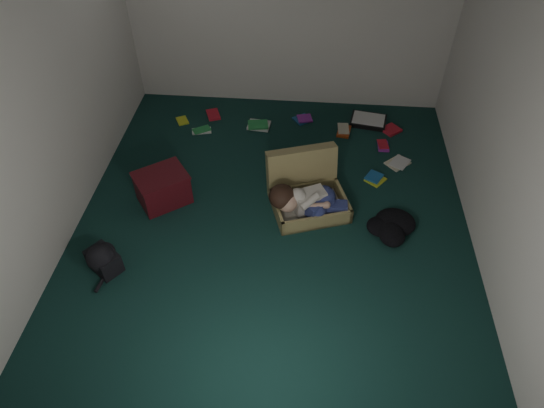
# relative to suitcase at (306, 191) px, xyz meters

# --- Properties ---
(floor) EXTENTS (4.50, 4.50, 0.00)m
(floor) POSITION_rel_suitcase_xyz_m (-0.33, -0.27, -0.17)
(floor) COLOR #102F2B
(floor) RESTS_ON ground
(wall_back) EXTENTS (4.50, 0.00, 4.50)m
(wall_back) POSITION_rel_suitcase_xyz_m (-0.33, 1.98, 1.13)
(wall_back) COLOR silver
(wall_back) RESTS_ON ground
(wall_front) EXTENTS (4.50, 0.00, 4.50)m
(wall_front) POSITION_rel_suitcase_xyz_m (-0.33, -2.52, 1.13)
(wall_front) COLOR silver
(wall_front) RESTS_ON ground
(wall_left) EXTENTS (0.00, 4.50, 4.50)m
(wall_left) POSITION_rel_suitcase_xyz_m (-2.33, -0.27, 1.13)
(wall_left) COLOR silver
(wall_left) RESTS_ON ground
(wall_right) EXTENTS (0.00, 4.50, 4.50)m
(wall_right) POSITION_rel_suitcase_xyz_m (1.67, -0.27, 1.13)
(wall_right) COLOR silver
(wall_right) RESTS_ON ground
(suitcase) EXTENTS (0.95, 0.93, 0.55)m
(suitcase) POSITION_rel_suitcase_xyz_m (0.00, 0.00, 0.00)
(suitcase) COLOR tan
(suitcase) RESTS_ON floor
(person) EXTENTS (0.84, 0.42, 0.34)m
(person) POSITION_rel_suitcase_xyz_m (0.01, -0.20, 0.04)
(person) COLOR beige
(person) RESTS_ON suitcase
(maroon_bin) EXTENTS (0.66, 0.64, 0.36)m
(maroon_bin) POSITION_rel_suitcase_xyz_m (-1.52, -0.11, 0.01)
(maroon_bin) COLOR #4A0F15
(maroon_bin) RESTS_ON floor
(backpack) EXTENTS (0.49, 0.48, 0.23)m
(backpack) POSITION_rel_suitcase_xyz_m (-1.84, -1.07, -0.05)
(backpack) COLOR black
(backpack) RESTS_ON floor
(clothing_pile) EXTENTS (0.49, 0.43, 0.13)m
(clothing_pile) POSITION_rel_suitcase_xyz_m (0.89, -0.38, -0.10)
(clothing_pile) COLOR black
(clothing_pile) RESTS_ON floor
(paper_tray) EXTENTS (0.50, 0.41, 0.06)m
(paper_tray) POSITION_rel_suitcase_xyz_m (0.75, 1.55, -0.14)
(paper_tray) COLOR black
(paper_tray) RESTS_ON floor
(book_scatter) EXTENTS (2.93, 1.46, 0.02)m
(book_scatter) POSITION_rel_suitcase_xyz_m (-0.02, 1.23, -0.15)
(book_scatter) COLOR #CCDB26
(book_scatter) RESTS_ON floor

